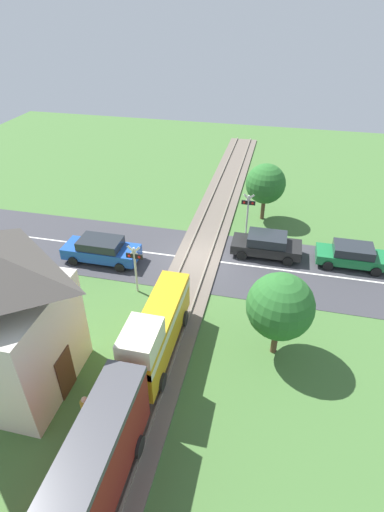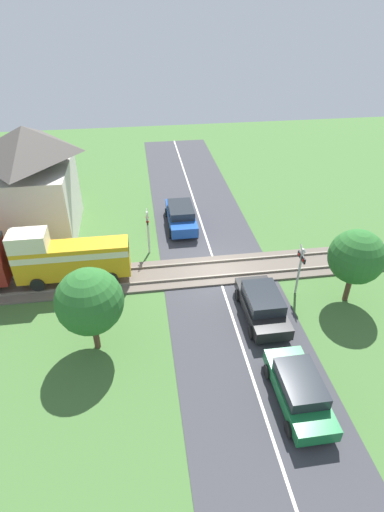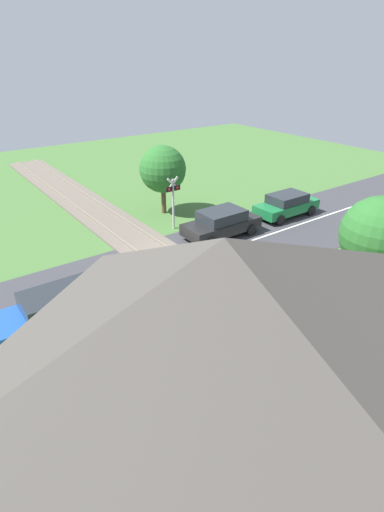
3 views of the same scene
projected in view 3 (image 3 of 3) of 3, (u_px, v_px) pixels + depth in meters
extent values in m
plane|color=#426B33|center=(173.00, 267.00, 18.34)|extent=(60.00, 60.00, 0.00)
cube|color=#38383D|center=(173.00, 267.00, 18.33)|extent=(48.00, 6.40, 0.02)
cube|color=silver|center=(173.00, 267.00, 18.33)|extent=(48.00, 0.12, 0.00)
cube|color=#665B51|center=(173.00, 266.00, 18.31)|extent=(2.80, 48.00, 0.12)
cube|color=slate|center=(186.00, 260.00, 18.63)|extent=(0.10, 48.00, 0.12)
cube|color=slate|center=(160.00, 268.00, 17.88)|extent=(0.10, 48.00, 0.12)
cube|color=gold|center=(319.00, 325.00, 11.89)|extent=(1.35, 6.01, 1.90)
cube|color=beige|center=(321.00, 310.00, 11.65)|extent=(1.37, 6.01, 0.36)
cylinder|color=black|center=(284.00, 312.00, 14.09)|extent=(0.14, 0.76, 0.76)
cylinder|color=black|center=(254.00, 327.00, 13.33)|extent=(0.14, 0.76, 0.76)
cylinder|color=black|center=(355.00, 399.00, 10.56)|extent=(0.14, 0.76, 0.76)
cube|color=black|center=(221.00, 226.00, 21.22)|extent=(4.25, 1.76, 0.59)
cube|color=#23282D|center=(222.00, 216.00, 20.95)|extent=(2.34, 1.62, 0.57)
cylinder|color=black|center=(211.00, 243.00, 19.99)|extent=(0.60, 0.18, 0.60)
cylinder|color=black|center=(191.00, 231.00, 21.27)|extent=(0.60, 0.18, 0.60)
cylinder|color=black|center=(252.00, 230.00, 21.43)|extent=(0.60, 0.18, 0.60)
cylinder|color=black|center=(230.00, 220.00, 22.71)|extent=(0.60, 0.18, 0.60)
cube|color=#1E4CA8|center=(62.00, 312.00, 14.06)|extent=(4.58, 1.75, 0.68)
cube|color=#23282D|center=(59.00, 298.00, 13.79)|extent=(2.52, 1.61, 0.52)
cylinder|color=black|center=(93.00, 296.00, 15.62)|extent=(0.60, 0.18, 0.60)
cylinder|color=black|center=(112.00, 317.00, 14.36)|extent=(0.60, 0.18, 0.60)
cylinder|color=black|center=(13.00, 323.00, 14.07)|extent=(0.60, 0.18, 0.60)
cylinder|color=black|center=(28.00, 350.00, 12.81)|extent=(0.60, 0.18, 0.60)
cube|color=#197038|center=(286.00, 207.00, 23.85)|extent=(4.11, 1.64, 0.56)
cube|color=#23282D|center=(287.00, 198.00, 23.61)|extent=(2.26, 1.51, 0.52)
cylinder|color=black|center=(281.00, 220.00, 22.69)|extent=(0.60, 0.18, 0.60)
cylinder|color=black|center=(260.00, 212.00, 23.87)|extent=(0.60, 0.18, 0.60)
cylinder|color=black|center=(311.00, 211.00, 24.08)|extent=(0.60, 0.18, 0.60)
cylinder|color=black|center=(291.00, 203.00, 25.27)|extent=(0.60, 0.18, 0.60)
cylinder|color=#B7B7B7|center=(173.00, 204.00, 21.76)|extent=(0.12, 0.12, 2.83)
cube|color=black|center=(173.00, 188.00, 21.35)|extent=(0.90, 0.08, 0.28)
sphere|color=red|center=(177.00, 188.00, 21.49)|extent=(0.18, 0.18, 0.18)
sphere|color=red|center=(169.00, 189.00, 21.21)|extent=(0.18, 0.18, 0.18)
cube|color=silver|center=(173.00, 184.00, 21.23)|extent=(0.72, 0.04, 0.72)
cube|color=silver|center=(173.00, 184.00, 21.23)|extent=(0.72, 0.04, 0.72)
cylinder|color=#B7B7B7|center=(171.00, 295.00, 13.62)|extent=(0.12, 0.12, 2.83)
cube|color=black|center=(171.00, 272.00, 13.21)|extent=(0.90, 0.08, 0.28)
sphere|color=red|center=(164.00, 274.00, 13.07)|extent=(0.18, 0.18, 0.18)
sphere|color=red|center=(177.00, 270.00, 13.35)|extent=(0.18, 0.18, 0.18)
cube|color=silver|center=(170.00, 265.00, 13.09)|extent=(0.72, 0.04, 0.72)
cube|color=silver|center=(170.00, 265.00, 13.09)|extent=(0.72, 0.04, 0.72)
cube|color=beige|center=(213.00, 508.00, 6.39)|extent=(6.16, 4.52, 4.59)
pyramid|color=#47423D|center=(222.00, 303.00, 4.60)|extent=(6.65, 4.88, 1.64)
cube|color=#472D1E|center=(325.00, 457.00, 8.57)|extent=(0.06, 1.10, 2.10)
cylinder|color=brown|center=(369.00, 280.00, 15.87)|extent=(0.28, 0.28, 1.48)
sphere|color=#286628|center=(379.00, 234.00, 14.97)|extent=(2.91, 2.91, 2.91)
cylinder|color=brown|center=(164.00, 201.00, 24.26)|extent=(0.28, 0.28, 1.54)
sphere|color=#286628|center=(163.00, 169.00, 23.37)|extent=(2.75, 2.75, 2.75)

